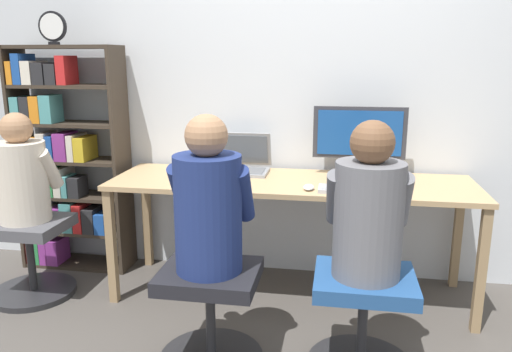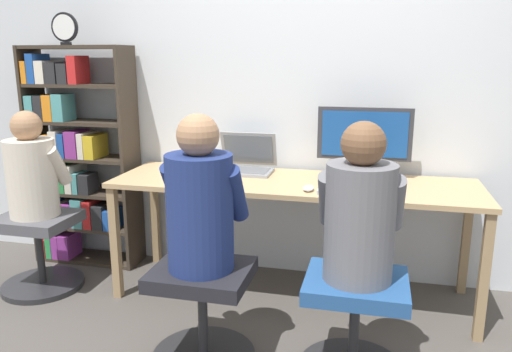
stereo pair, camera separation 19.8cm
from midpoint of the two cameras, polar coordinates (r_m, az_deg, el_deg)
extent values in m
plane|color=#4C4742|center=(3.03, 4.92, -16.05)|extent=(14.00, 14.00, 0.00)
cube|color=silver|center=(3.35, 7.30, 10.16)|extent=(10.00, 0.05, 2.60)
cube|color=tan|center=(3.05, 6.14, -0.87)|extent=(2.21, 0.66, 0.03)
cube|color=#9C7D56|center=(3.22, -14.08, -7.47)|extent=(0.05, 0.05, 0.72)
cube|color=#9C7D56|center=(2.96, 26.39, -10.43)|extent=(0.05, 0.05, 0.72)
cube|color=#9C7D56|center=(3.71, -9.97, -4.44)|extent=(0.05, 0.05, 0.72)
cube|color=#9C7D56|center=(3.48, 24.40, -6.66)|extent=(0.05, 0.05, 0.72)
cylinder|color=#333338|center=(3.23, 13.77, 0.02)|extent=(0.16, 0.16, 0.01)
cylinder|color=#333338|center=(3.22, 13.83, 0.97)|extent=(0.04, 0.04, 0.10)
cube|color=#333338|center=(3.18, 14.04, 4.68)|extent=(0.58, 0.02, 0.33)
cube|color=#19478C|center=(3.17, 14.04, 4.65)|extent=(0.52, 0.01, 0.28)
cube|color=gray|center=(3.24, 0.22, 0.50)|extent=(0.38, 0.24, 0.02)
cube|color=slate|center=(3.24, 0.22, 0.70)|extent=(0.33, 0.19, 0.00)
cube|color=gray|center=(3.36, 0.84, 3.14)|extent=(0.38, 0.08, 0.23)
cube|color=slate|center=(3.36, 0.82, 3.09)|extent=(0.33, 0.07, 0.19)
cube|color=#B2B2B7|center=(2.83, 13.40, -1.80)|extent=(0.42, 0.15, 0.02)
cube|color=#97979C|center=(2.82, 13.41, -1.54)|extent=(0.39, 0.12, 0.00)
ellipsoid|color=silver|center=(2.84, 8.00, -1.41)|extent=(0.06, 0.10, 0.03)
cylinder|color=#262628|center=(2.52, 13.45, -16.84)|extent=(0.05, 0.05, 0.39)
cube|color=#234C84|center=(2.41, 13.76, -12.07)|extent=(0.47, 0.40, 0.07)
cylinder|color=#262628|center=(2.56, -3.81, -15.90)|extent=(0.05, 0.05, 0.39)
cube|color=black|center=(2.46, -3.90, -11.18)|extent=(0.47, 0.40, 0.07)
cylinder|color=slate|center=(2.30, 14.18, -5.22)|extent=(0.31, 0.31, 0.54)
sphere|color=brown|center=(2.21, 14.71, 3.57)|extent=(0.20, 0.20, 0.20)
cylinder|color=slate|center=(2.35, 10.66, -2.62)|extent=(0.09, 0.23, 0.30)
cylinder|color=slate|center=(2.36, 17.89, -3.02)|extent=(0.09, 0.23, 0.30)
cylinder|color=navy|center=(2.34, -4.02, -4.22)|extent=(0.32, 0.32, 0.56)
sphere|color=#A87A56|center=(2.26, -4.17, 4.66)|extent=(0.20, 0.20, 0.20)
cylinder|color=navy|center=(2.44, -6.84, -1.59)|extent=(0.09, 0.24, 0.31)
cylinder|color=navy|center=(2.36, 0.02, -2.05)|extent=(0.09, 0.24, 0.31)
cube|color=#382D23|center=(3.96, -22.33, 2.20)|extent=(0.02, 0.26, 1.56)
cube|color=#382D23|center=(3.58, -12.59, 1.78)|extent=(0.02, 0.26, 1.56)
cube|color=#382D23|center=(3.98, -16.91, -8.92)|extent=(0.72, 0.25, 0.02)
cube|color=#382D23|center=(3.89, -17.17, -5.42)|extent=(0.72, 0.25, 0.02)
cube|color=#382D23|center=(3.82, -17.44, -1.77)|extent=(0.72, 0.25, 0.02)
cube|color=#382D23|center=(3.76, -17.71, 2.01)|extent=(0.72, 0.25, 0.02)
cube|color=#382D23|center=(3.72, -17.99, 5.88)|extent=(0.72, 0.25, 0.02)
cube|color=#382D23|center=(3.70, -18.28, 9.82)|extent=(0.72, 0.25, 0.02)
cube|color=#382D23|center=(3.69, -18.59, 13.78)|extent=(0.72, 0.25, 0.02)
cube|color=red|center=(4.08, -21.38, -7.48)|extent=(0.04, 0.15, 0.14)
cube|color=#2D8C47|center=(4.07, -20.60, -7.11)|extent=(0.05, 0.21, 0.19)
cube|color=#8C338C|center=(4.02, -20.13, -7.43)|extent=(0.06, 0.16, 0.17)
cube|color=#8C338C|center=(3.99, -19.18, -7.45)|extent=(0.08, 0.18, 0.18)
cube|color=#8C338C|center=(4.00, -21.28, -3.52)|extent=(0.08, 0.21, 0.20)
cube|color=#1E4C9E|center=(3.95, -20.58, -3.80)|extent=(0.05, 0.17, 0.19)
cube|color=silver|center=(3.93, -19.74, -3.97)|extent=(0.05, 0.20, 0.16)
cube|color=#8C338C|center=(3.89, -18.88, -4.04)|extent=(0.08, 0.19, 0.17)
cube|color=teal|center=(3.84, -17.78, -3.87)|extent=(0.09, 0.19, 0.21)
cube|color=red|center=(3.81, -16.60, -3.98)|extent=(0.06, 0.22, 0.20)
cube|color=#262628|center=(3.77, -15.59, -4.33)|extent=(0.08, 0.20, 0.17)
cube|color=#1E4C9E|center=(3.72, -14.53, -4.73)|extent=(0.08, 0.18, 0.14)
cube|color=#1E4C9E|center=(3.93, -22.01, -0.25)|extent=(0.05, 0.15, 0.17)
cube|color=#2D8C47|center=(3.90, -21.28, -0.04)|extent=(0.04, 0.17, 0.20)
cube|color=#1E4C9E|center=(3.89, -20.44, -0.48)|extent=(0.06, 0.20, 0.14)
cube|color=#2D8C47|center=(3.83, -19.60, -0.16)|extent=(0.08, 0.18, 0.20)
cube|color=silver|center=(3.81, -18.52, -0.16)|extent=(0.05, 0.22, 0.20)
cube|color=teal|center=(3.76, -18.06, -0.70)|extent=(0.04, 0.15, 0.15)
cube|color=#262628|center=(3.72, -17.20, -0.82)|extent=(0.08, 0.15, 0.14)
cube|color=silver|center=(3.90, -22.15, 3.23)|extent=(0.05, 0.19, 0.13)
cube|color=silver|center=(3.87, -21.48, 3.23)|extent=(0.05, 0.20, 0.14)
cube|color=orange|center=(3.82, -20.98, 3.33)|extent=(0.05, 0.16, 0.16)
cube|color=silver|center=(3.80, -20.11, 3.54)|extent=(0.06, 0.18, 0.19)
cube|color=#1E4C9E|center=(3.75, -19.47, 3.34)|extent=(0.05, 0.15, 0.17)
cube|color=#8C338C|center=(3.72, -18.32, 3.53)|extent=(0.09, 0.19, 0.19)
cube|color=silver|center=(3.70, -17.22, 3.44)|extent=(0.04, 0.21, 0.18)
cube|color=gold|center=(3.66, -16.37, 3.29)|extent=(0.07, 0.21, 0.16)
cube|color=teal|center=(3.86, -22.43, 7.25)|extent=(0.06, 0.19, 0.17)
cube|color=#262628|center=(3.83, -21.45, 7.30)|extent=(0.07, 0.21, 0.17)
cube|color=orange|center=(3.77, -20.69, 7.33)|extent=(0.07, 0.18, 0.18)
cube|color=teal|center=(3.72, -19.72, 7.39)|extent=(0.08, 0.16, 0.19)
cube|color=orange|center=(3.85, -22.91, 10.88)|extent=(0.04, 0.19, 0.15)
cube|color=#1E4C9E|center=(3.82, -22.24, 11.30)|extent=(0.06, 0.19, 0.20)
cube|color=silver|center=(3.79, -21.23, 11.02)|extent=(0.07, 0.22, 0.15)
cube|color=#262628|center=(3.75, -20.16, 11.00)|extent=(0.08, 0.22, 0.14)
cube|color=#262628|center=(3.69, -19.10, 11.00)|extent=(0.08, 0.20, 0.14)
cube|color=red|center=(3.64, -18.16, 11.46)|extent=(0.06, 0.18, 0.19)
cube|color=black|center=(3.64, -19.40, 14.09)|extent=(0.07, 0.03, 0.02)
cylinder|color=black|center=(3.64, -19.54, 15.74)|extent=(0.19, 0.02, 0.19)
cylinder|color=white|center=(3.63, -19.64, 15.74)|extent=(0.16, 0.00, 0.16)
cylinder|color=#262628|center=(3.63, -21.68, -11.46)|extent=(0.52, 0.52, 0.04)
cylinder|color=#262628|center=(3.54, -21.98, -8.30)|extent=(0.05, 0.05, 0.39)
cube|color=#4C4C51|center=(3.47, -22.32, -4.73)|extent=(0.47, 0.40, 0.07)
cylinder|color=beige|center=(3.40, -22.74, -0.23)|extent=(0.30, 0.30, 0.49)
sphere|color=#A87A56|center=(3.34, -23.25, 5.28)|extent=(0.19, 0.19, 0.19)
cylinder|color=beige|center=(3.52, -24.07, 1.30)|extent=(0.08, 0.21, 0.27)
cylinder|color=beige|center=(3.36, -20.16, 1.10)|extent=(0.08, 0.21, 0.27)
camera|label=1|loc=(0.10, -88.02, 0.48)|focal=35.00mm
camera|label=2|loc=(0.10, 91.98, -0.48)|focal=35.00mm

